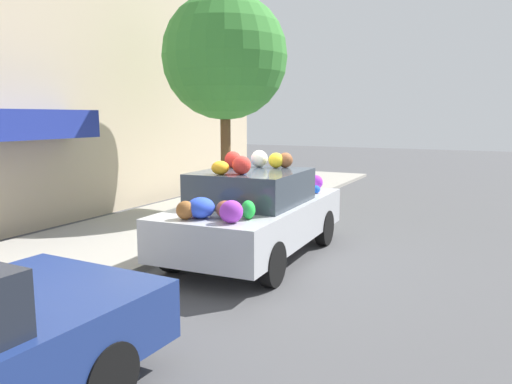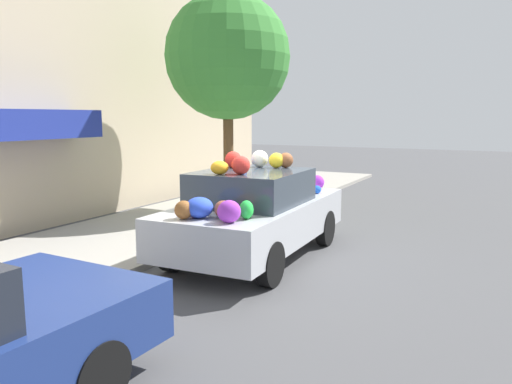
% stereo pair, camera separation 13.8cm
% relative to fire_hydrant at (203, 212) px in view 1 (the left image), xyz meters
% --- Properties ---
extents(ground_plane, '(60.00, 60.00, 0.00)m').
position_rel_fire_hydrant_xyz_m(ground_plane, '(-1.00, -1.62, -0.45)').
color(ground_plane, '#4C4C4F').
extents(sidewalk_curb, '(24.00, 3.20, 0.10)m').
position_rel_fire_hydrant_xyz_m(sidewalk_curb, '(-1.00, 1.08, -0.40)').
color(sidewalk_curb, '#9E998E').
rests_on(sidewalk_curb, ground).
extents(building_facade, '(18.00, 1.20, 6.30)m').
position_rel_fire_hydrant_xyz_m(building_facade, '(-1.04, 3.31, 2.66)').
color(building_facade, '#C6B293').
rests_on(building_facade, ground).
extents(street_tree, '(2.90, 2.90, 5.04)m').
position_rel_fire_hydrant_xyz_m(street_tree, '(2.03, 0.63, 3.23)').
color(street_tree, brown).
rests_on(street_tree, sidewalk_curb).
extents(fire_hydrant, '(0.20, 0.20, 0.70)m').
position_rel_fire_hydrant_xyz_m(fire_hydrant, '(0.00, 0.00, 0.00)').
color(fire_hydrant, gold).
rests_on(fire_hydrant, sidewalk_curb).
extents(art_car, '(4.04, 1.90, 1.75)m').
position_rel_fire_hydrant_xyz_m(art_car, '(-1.05, -1.68, 0.33)').
color(art_car, '#B7BABF').
rests_on(art_car, ground).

